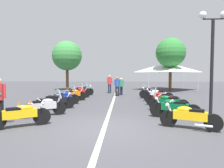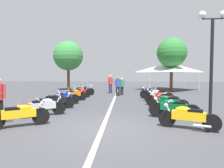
# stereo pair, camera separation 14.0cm
# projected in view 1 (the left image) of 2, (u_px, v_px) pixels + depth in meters

# --- Properties ---
(ground_plane) EXTENTS (80.00, 80.00, 0.00)m
(ground_plane) POSITION_uv_depth(u_px,v_px,m) (104.00, 128.00, 7.00)
(ground_plane) COLOR #424247
(lane_centre_stripe) EXTENTS (23.36, 0.16, 0.01)m
(lane_centre_stripe) POSITION_uv_depth(u_px,v_px,m) (112.00, 103.00, 12.86)
(lane_centre_stripe) COLOR beige
(lane_centre_stripe) RESTS_ON ground_plane
(motorcycle_left_row_0) EXTENTS (1.29, 1.87, 1.00)m
(motorcycle_left_row_0) POSITION_uv_depth(u_px,v_px,m) (21.00, 115.00, 7.08)
(motorcycle_left_row_0) COLOR black
(motorcycle_left_row_0) RESTS_ON ground_plane
(motorcycle_left_row_1) EXTENTS (1.28, 1.78, 1.20)m
(motorcycle_left_row_1) POSITION_uv_depth(u_px,v_px,m) (44.00, 106.00, 8.92)
(motorcycle_left_row_1) COLOR black
(motorcycle_left_row_1) RESTS_ON ground_plane
(motorcycle_left_row_2) EXTENTS (1.37, 1.84, 1.01)m
(motorcycle_left_row_2) POSITION_uv_depth(u_px,v_px,m) (56.00, 101.00, 10.55)
(motorcycle_left_row_2) COLOR black
(motorcycle_left_row_2) RESTS_ON ground_plane
(motorcycle_left_row_3) EXTENTS (1.20, 1.92, 1.20)m
(motorcycle_left_row_3) POSITION_uv_depth(u_px,v_px,m) (63.00, 97.00, 12.15)
(motorcycle_left_row_3) COLOR black
(motorcycle_left_row_3) RESTS_ON ground_plane
(motorcycle_left_row_4) EXTENTS (1.26, 1.73, 1.21)m
(motorcycle_left_row_4) POSITION_uv_depth(u_px,v_px,m) (73.00, 94.00, 13.82)
(motorcycle_left_row_4) COLOR black
(motorcycle_left_row_4) RESTS_ON ground_plane
(motorcycle_left_row_5) EXTENTS (1.27, 1.68, 1.20)m
(motorcycle_left_row_5) POSITION_uv_depth(u_px,v_px,m) (79.00, 92.00, 15.49)
(motorcycle_left_row_5) COLOR black
(motorcycle_left_row_5) RESTS_ON ground_plane
(motorcycle_left_row_6) EXTENTS (1.39, 1.82, 1.00)m
(motorcycle_left_row_6) POSITION_uv_depth(u_px,v_px,m) (83.00, 91.00, 17.11)
(motorcycle_left_row_6) COLOR black
(motorcycle_left_row_6) RESTS_ON ground_plane
(motorcycle_right_row_0) EXTENTS (1.02, 1.97, 0.98)m
(motorcycle_right_row_0) POSITION_uv_depth(u_px,v_px,m) (189.00, 116.00, 6.87)
(motorcycle_right_row_0) COLOR black
(motorcycle_right_row_0) RESTS_ON ground_plane
(motorcycle_right_row_1) EXTENTS (0.99, 2.07, 1.01)m
(motorcycle_right_row_1) POSITION_uv_depth(u_px,v_px,m) (174.00, 108.00, 8.48)
(motorcycle_right_row_1) COLOR black
(motorcycle_right_row_1) RESTS_ON ground_plane
(motorcycle_right_row_2) EXTENTS (0.88, 2.01, 1.21)m
(motorcycle_right_row_2) POSITION_uv_depth(u_px,v_px,m) (168.00, 102.00, 10.18)
(motorcycle_right_row_2) COLOR black
(motorcycle_right_row_2) RESTS_ON ground_plane
(motorcycle_right_row_3) EXTENTS (1.03, 1.96, 1.00)m
(motorcycle_right_row_3) POSITION_uv_depth(u_px,v_px,m) (162.00, 98.00, 11.77)
(motorcycle_right_row_3) COLOR black
(motorcycle_right_row_3) RESTS_ON ground_plane
(motorcycle_right_row_4) EXTENTS (0.98, 1.99, 1.02)m
(motorcycle_right_row_4) POSITION_uv_depth(u_px,v_px,m) (158.00, 95.00, 13.41)
(motorcycle_right_row_4) COLOR black
(motorcycle_right_row_4) RESTS_ON ground_plane
(motorcycle_right_row_5) EXTENTS (0.82, 2.01, 1.01)m
(motorcycle_right_row_5) POSITION_uv_depth(u_px,v_px,m) (152.00, 93.00, 15.13)
(motorcycle_right_row_5) COLOR black
(motorcycle_right_row_5) RESTS_ON ground_plane
(street_lamp_twin_globe) EXTENTS (0.32, 1.22, 4.69)m
(street_lamp_twin_globe) POSITION_uv_depth(u_px,v_px,m) (212.00, 45.00, 8.64)
(street_lamp_twin_globe) COLOR black
(street_lamp_twin_globe) RESTS_ON ground_plane
(traffic_cone_0) EXTENTS (0.36, 0.36, 0.61)m
(traffic_cone_0) POSITION_uv_depth(u_px,v_px,m) (30.00, 105.00, 10.31)
(traffic_cone_0) COLOR orange
(traffic_cone_0) RESTS_ON ground_plane
(traffic_cone_1) EXTENTS (0.36, 0.36, 0.61)m
(traffic_cone_1) POSITION_uv_depth(u_px,v_px,m) (19.00, 108.00, 9.54)
(traffic_cone_1) COLOR orange
(traffic_cone_1) RESTS_ON ground_plane
(bystander_0) EXTENTS (0.32, 0.53, 1.79)m
(bystander_0) POSITION_uv_depth(u_px,v_px,m) (110.00, 82.00, 19.34)
(bystander_0) COLOR #1E2338
(bystander_0) RESTS_ON ground_plane
(bystander_1) EXTENTS (0.32, 0.53, 1.66)m
(bystander_1) POSITION_uv_depth(u_px,v_px,m) (117.00, 85.00, 16.91)
(bystander_1) COLOR black
(bystander_1) RESTS_ON ground_plane
(bystander_3) EXTENTS (0.36, 0.44, 1.55)m
(bystander_3) POSITION_uv_depth(u_px,v_px,m) (121.00, 85.00, 17.63)
(bystander_3) COLOR #1E2338
(bystander_3) RESTS_ON ground_plane
(roadside_tree_0) EXTENTS (3.36, 3.36, 5.66)m
(roadside_tree_0) POSITION_uv_depth(u_px,v_px,m) (67.00, 56.00, 22.30)
(roadside_tree_0) COLOR brown
(roadside_tree_0) RESTS_ON ground_plane
(roadside_tree_1) EXTENTS (3.16, 3.16, 5.76)m
(roadside_tree_1) POSITION_uv_depth(u_px,v_px,m) (171.00, 53.00, 20.98)
(roadside_tree_1) COLOR brown
(roadside_tree_1) RESTS_ON ground_plane
(event_tent) EXTENTS (5.68, 5.68, 3.20)m
(event_tent) POSITION_uv_depth(u_px,v_px,m) (168.00, 67.00, 22.89)
(event_tent) COLOR white
(event_tent) RESTS_ON ground_plane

